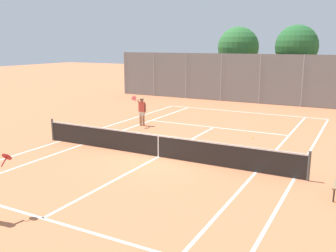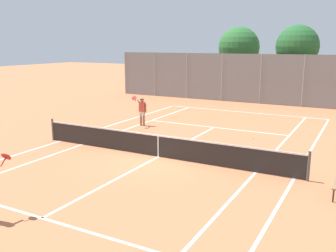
% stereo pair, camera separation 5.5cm
% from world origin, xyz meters
% --- Properties ---
extents(ground_plane, '(120.00, 120.00, 0.00)m').
position_xyz_m(ground_plane, '(0.00, 0.00, 0.00)').
color(ground_plane, '#C67047').
extents(court_line_markings, '(11.10, 23.90, 0.01)m').
position_xyz_m(court_line_markings, '(0.00, 0.00, 0.00)').
color(court_line_markings, white).
rests_on(court_line_markings, ground).
extents(tennis_net, '(12.00, 0.10, 1.07)m').
position_xyz_m(tennis_net, '(0.00, 0.00, 0.51)').
color(tennis_net, '#474C47').
rests_on(tennis_net, ground).
extents(player_far_left, '(0.58, 0.81, 1.77)m').
position_xyz_m(player_far_left, '(-3.86, 4.90, 0.93)').
color(player_far_left, '#936B4C').
rests_on(player_far_left, ground).
extents(loose_tennis_ball_0, '(0.07, 0.07, 0.07)m').
position_xyz_m(loose_tennis_ball_0, '(2.65, 4.96, 0.03)').
color(loose_tennis_ball_0, '#D1DB33').
rests_on(loose_tennis_ball_0, ground).
extents(loose_tennis_ball_1, '(0.07, 0.07, 0.07)m').
position_xyz_m(loose_tennis_ball_1, '(3.89, 0.77, 0.03)').
color(loose_tennis_ball_1, '#D1DB33').
rests_on(loose_tennis_ball_1, ground).
extents(loose_tennis_ball_2, '(0.07, 0.07, 0.07)m').
position_xyz_m(loose_tennis_ball_2, '(-3.39, 7.91, 0.03)').
color(loose_tennis_ball_2, '#D1DB33').
rests_on(loose_tennis_ball_2, ground).
extents(back_fence, '(25.59, 0.08, 3.89)m').
position_xyz_m(back_fence, '(0.00, 16.13, 1.94)').
color(back_fence, gray).
rests_on(back_fence, ground).
extents(tree_behind_left, '(3.57, 3.57, 6.10)m').
position_xyz_m(tree_behind_left, '(-2.80, 19.28, 4.20)').
color(tree_behind_left, brown).
rests_on(tree_behind_left, ground).
extents(tree_behind_right, '(3.36, 3.36, 6.11)m').
position_xyz_m(tree_behind_right, '(2.22, 18.50, 4.31)').
color(tree_behind_right, brown).
rests_on(tree_behind_right, ground).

